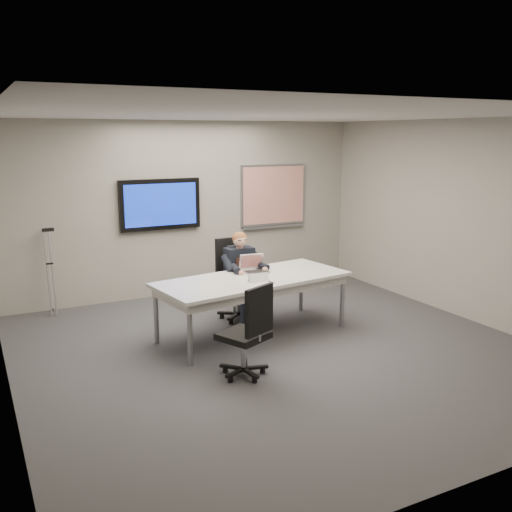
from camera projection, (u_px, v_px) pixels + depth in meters
name	position (u px, v px, depth m)	size (l,w,h in m)	color
floor	(279.00, 351.00, 6.94)	(6.00, 6.00, 0.02)	#3C3C3F
ceiling	(281.00, 114.00, 6.35)	(6.00, 6.00, 0.02)	silver
wall_back	(189.00, 209.00, 9.25)	(6.00, 0.02, 2.80)	gray
wall_front	(489.00, 305.00, 4.03)	(6.00, 0.02, 2.80)	gray
wall_left	(0.00, 264.00, 5.30)	(0.02, 6.00, 2.80)	gray
wall_right	(466.00, 220.00, 7.98)	(0.02, 6.00, 2.80)	gray
conference_table	(253.00, 284.00, 7.36)	(2.63, 1.38, 0.77)	silver
tv_display	(160.00, 204.00, 8.96)	(1.30, 0.09, 0.80)	black
whiteboard	(273.00, 196.00, 9.89)	(1.25, 0.08, 1.10)	#92939A
office_chair_far	(237.00, 294.00, 8.10)	(0.57, 0.57, 1.14)	black
office_chair_near	(247.00, 348.00, 6.14)	(0.66, 0.66, 1.04)	black
seated_person	(245.00, 288.00, 7.85)	(0.39, 0.68, 1.27)	#1E2532
crutch	(50.00, 270.00, 8.23)	(0.18, 0.33, 1.33)	#A6A9AD
laptop	(254.00, 267.00, 7.64)	(0.36, 0.35, 0.23)	silver
name_tent	(258.00, 277.00, 7.14)	(0.26, 0.07, 0.10)	white
pen	(271.00, 282.00, 7.10)	(0.01, 0.01, 0.12)	black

